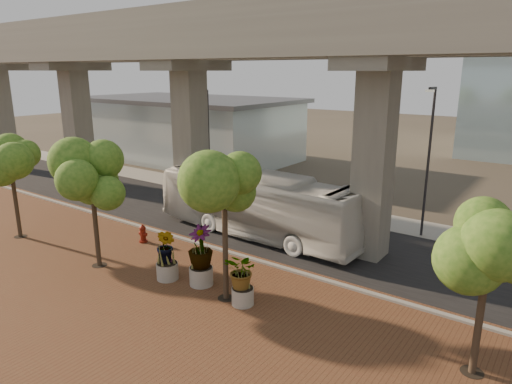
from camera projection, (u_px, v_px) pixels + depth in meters
The scene contains 18 objects.
ground at pixel (248, 241), 24.83m from camera, with size 160.00×160.00×0.00m, color #3E382D.
brick_plaza at pixel (131, 299), 18.56m from camera, with size 70.00×13.00×0.06m, color brown.
asphalt_road at pixel (269, 231), 26.40m from camera, with size 90.00×8.00×0.04m, color black.
curb_strip at pixel (225, 252), 23.25m from camera, with size 70.00×0.25×0.16m, color gray.
far_sidewalk at pixel (315, 208), 30.70m from camera, with size 90.00×3.00×0.06m, color gray.
transit_viaduct at pixel (270, 104), 24.52m from camera, with size 72.00×5.60×12.40m.
station_pavilion at pixel (187, 127), 47.85m from camera, with size 23.00×13.00×6.30m.
transit_bus at pixel (257, 205), 25.35m from camera, with size 2.97×12.67×3.53m, color silver.
fire_hydrant at pixel (143, 234), 24.48m from camera, with size 0.49×0.44×0.99m.
planter_front at pixel (243, 274), 17.73m from camera, with size 1.97×1.97×2.16m.
planter_right at pixel (200, 249), 19.32m from camera, with size 2.50×2.50×2.67m.
planter_left at pixel (166, 249), 19.90m from camera, with size 2.13×2.13×2.35m.
street_tree_far_west at pixel (10, 159), 24.27m from camera, with size 3.31×3.31×5.94m.
street_tree_near_west at pixel (91, 180), 20.58m from camera, with size 3.59×3.59×5.84m.
street_tree_near_east at pixel (224, 184), 17.30m from camera, with size 3.51×3.51×6.43m.
street_tree_far_east at pixel (489, 249), 12.95m from camera, with size 3.11×3.11×5.48m.
streetlamp_west at pixel (208, 137), 32.20m from camera, with size 0.38×1.11×7.69m.
streetlamp_east at pixel (429, 153), 24.33m from camera, with size 0.40×1.18×8.17m.
Camera 1 is at (13.98, -18.64, 9.02)m, focal length 32.00 mm.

